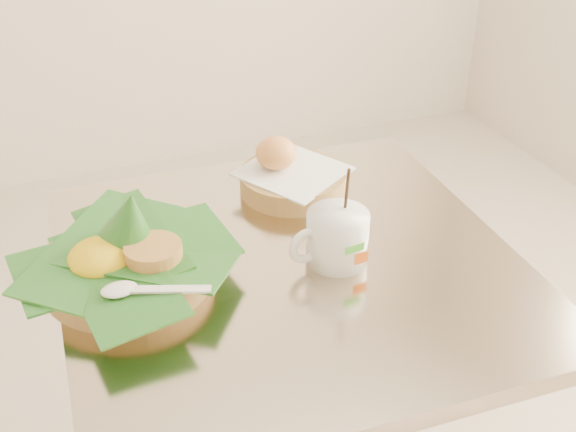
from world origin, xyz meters
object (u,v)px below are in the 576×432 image
object	(u,v)px
coffee_mug	(336,236)
cafe_table	(289,365)
rice_basket	(126,256)
bread_basket	(290,176)

from	to	relation	value
coffee_mug	cafe_table	bearing A→B (deg)	160.01
rice_basket	bread_basket	world-z (taller)	rice_basket
cafe_table	coffee_mug	bearing A→B (deg)	-19.99
cafe_table	coffee_mug	distance (m)	0.27
cafe_table	rice_basket	distance (m)	0.36
bread_basket	cafe_table	bearing A→B (deg)	-111.29
cafe_table	rice_basket	world-z (taller)	rice_basket
cafe_table	bread_basket	distance (m)	0.34
rice_basket	bread_basket	size ratio (longest dim) A/B	1.40
cafe_table	rice_basket	xyz separation A→B (m)	(-0.24, 0.04, 0.26)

